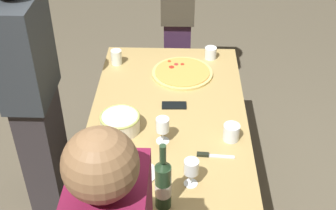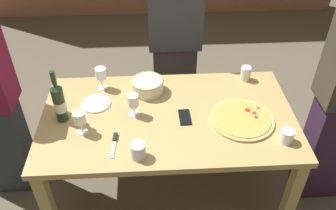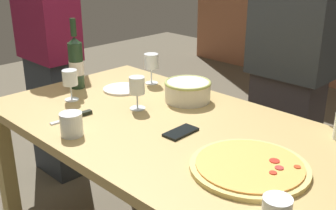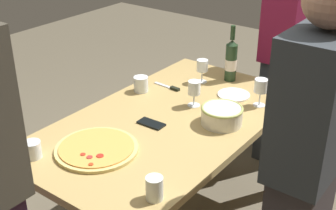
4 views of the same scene
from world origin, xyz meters
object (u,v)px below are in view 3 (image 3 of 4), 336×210
at_px(wine_glass_by_bottle, 151,63).
at_px(person_guest_left, 50,55).
at_px(wine_glass_far_left, 70,79).
at_px(cell_phone, 181,132).
at_px(dining_table, 168,144).
at_px(cup_amber, 71,124).
at_px(wine_bottle, 76,62).
at_px(pizza_knife, 77,116).
at_px(person_host, 290,71).
at_px(side_plate, 122,89).
at_px(serving_bowl, 188,90).
at_px(pizza, 249,167).
at_px(wine_glass_near_pizza, 137,87).

xyz_separation_m(wine_glass_by_bottle, person_guest_left, (-0.73, -0.17, -0.06)).
distance_m(wine_glass_far_left, cell_phone, 0.64).
height_order(dining_table, cup_amber, cup_amber).
relative_size(wine_bottle, pizza_knife, 1.83).
distance_m(wine_glass_by_bottle, person_host, 0.72).
height_order(dining_table, pizza_knife, pizza_knife).
xyz_separation_m(wine_bottle, wine_glass_far_left, (0.13, -0.13, -0.03)).
xyz_separation_m(dining_table, person_host, (0.10, 0.79, 0.17)).
relative_size(side_plate, person_guest_left, 0.12).
bearing_deg(serving_bowl, cell_phone, -51.74).
distance_m(serving_bowl, side_plate, 0.36).
height_order(pizza, cup_amber, cup_amber).
distance_m(wine_glass_by_bottle, person_guest_left, 0.75).
bearing_deg(serving_bowl, dining_table, -64.08).
relative_size(wine_bottle, person_guest_left, 0.22).
bearing_deg(person_guest_left, wine_bottle, -8.47).
bearing_deg(wine_glass_by_bottle, serving_bowl, -10.78).
bearing_deg(pizza_knife, serving_bowl, 67.56).
xyz_separation_m(dining_table, cup_amber, (-0.18, -0.34, 0.14)).
distance_m(wine_glass_near_pizza, side_plate, 0.29).
bearing_deg(cell_phone, side_plate, 161.74).
distance_m(wine_glass_near_pizza, person_host, 0.83).
xyz_separation_m(cup_amber, pizza_knife, (-0.14, 0.12, -0.04)).
distance_m(serving_bowl, wine_glass_far_left, 0.55).
relative_size(wine_glass_near_pizza, wine_glass_far_left, 1.01).
xyz_separation_m(pizza, wine_glass_far_left, (-0.98, -0.05, 0.09)).
bearing_deg(dining_table, pizza_knife, -145.02).
relative_size(pizza, pizza_knife, 2.04).
relative_size(dining_table, cell_phone, 11.11).
xyz_separation_m(cell_phone, person_guest_left, (-1.27, 0.17, 0.05)).
height_order(wine_glass_near_pizza, side_plate, wine_glass_near_pizza).
distance_m(serving_bowl, wine_glass_by_bottle, 0.32).
bearing_deg(wine_bottle, wine_glass_by_bottle, 55.21).
height_order(wine_glass_near_pizza, person_host, person_host).
relative_size(pizza, wine_bottle, 1.11).
relative_size(wine_glass_near_pizza, person_guest_left, 0.09).
bearing_deg(cup_amber, dining_table, 61.62).
relative_size(cup_amber, person_guest_left, 0.06).
height_order(pizza, wine_glass_far_left, wine_glass_far_left).
relative_size(wine_glass_near_pizza, person_host, 0.09).
bearing_deg(cell_phone, wine_bottle, 175.77).
distance_m(pizza, pizza_knife, 0.79).
bearing_deg(wine_bottle, wine_glass_near_pizza, 2.58).
bearing_deg(pizza, person_host, 112.31).
xyz_separation_m(wine_glass_near_pizza, pizza_knife, (-0.11, -0.25, -0.10)).
bearing_deg(wine_glass_far_left, side_plate, 78.04).
bearing_deg(wine_glass_near_pizza, wine_glass_by_bottle, 127.10).
relative_size(wine_glass_by_bottle, wine_glass_far_left, 1.09).
bearing_deg(cup_amber, serving_bowl, 84.26).
relative_size(wine_bottle, wine_glass_by_bottle, 2.22).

